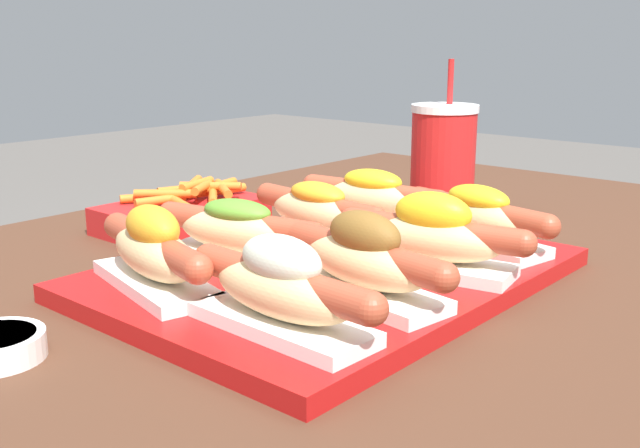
{
  "coord_description": "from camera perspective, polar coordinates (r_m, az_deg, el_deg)",
  "views": [
    {
      "loc": [
        -0.58,
        -0.46,
        0.93
      ],
      "look_at": [
        -0.03,
        0.02,
        0.74
      ],
      "focal_mm": 42.0,
      "sensor_mm": 36.0,
      "label": 1
    }
  ],
  "objects": [
    {
      "name": "serving_tray",
      "position": [
        0.76,
        1.14,
        -3.84
      ],
      "size": [
        0.46,
        0.34,
        0.02
      ],
      "color": "#B71414",
      "rests_on": "patio_table"
    },
    {
      "name": "hot_dog_6",
      "position": [
        0.84,
        -0.2,
        0.89
      ],
      "size": [
        0.08,
        0.2,
        0.07
      ],
      "color": "white",
      "rests_on": "serving_tray"
    },
    {
      "name": "hot_dog_0",
      "position": [
        0.58,
        -2.95,
        -4.94
      ],
      "size": [
        0.06,
        0.2,
        0.08
      ],
      "color": "white",
      "rests_on": "serving_tray"
    },
    {
      "name": "hot_dog_2",
      "position": [
        0.73,
        8.54,
        -0.96
      ],
      "size": [
        0.09,
        0.2,
        0.08
      ],
      "color": "white",
      "rests_on": "serving_tray"
    },
    {
      "name": "drink_cup",
      "position": [
        1.04,
        9.35,
        4.82
      ],
      "size": [
        0.09,
        0.09,
        0.21
      ],
      "color": "red",
      "rests_on": "patio_table"
    },
    {
      "name": "hot_dog_5",
      "position": [
        0.76,
        -6.3,
        -0.58
      ],
      "size": [
        0.09,
        0.2,
        0.07
      ],
      "color": "white",
      "rests_on": "serving_tray"
    },
    {
      "name": "fries_basket",
      "position": [
        0.98,
        -10.35,
        0.87
      ],
      "size": [
        0.2,
        0.14,
        0.06
      ],
      "color": "red",
      "rests_on": "patio_table"
    },
    {
      "name": "hot_dog_7",
      "position": [
        0.91,
        4.01,
        1.96
      ],
      "size": [
        0.08,
        0.2,
        0.07
      ],
      "color": "white",
      "rests_on": "serving_tray"
    },
    {
      "name": "hot_dog_1",
      "position": [
        0.65,
        3.38,
        -2.75
      ],
      "size": [
        0.08,
        0.2,
        0.08
      ],
      "color": "white",
      "rests_on": "serving_tray"
    },
    {
      "name": "hot_dog_4",
      "position": [
        0.69,
        -12.54,
        -2.06
      ],
      "size": [
        0.1,
        0.2,
        0.08
      ],
      "color": "white",
      "rests_on": "serving_tray"
    },
    {
      "name": "hot_dog_3",
      "position": [
        0.83,
        11.91,
        0.48
      ],
      "size": [
        0.09,
        0.2,
        0.07
      ],
      "color": "white",
      "rests_on": "serving_tray"
    }
  ]
}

